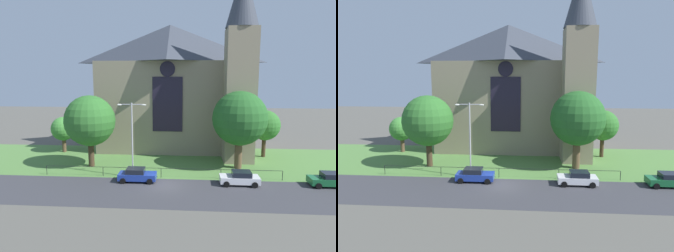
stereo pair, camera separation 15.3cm
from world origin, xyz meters
The scene contains 13 objects.
ground centered at (0.00, 10.00, 0.00)m, with size 160.00×160.00×0.00m, color #56544C.
road_asphalt centered at (0.00, -2.00, 0.00)m, with size 120.00×8.00×0.01m, color #38383D.
grass_verge centered at (0.00, 8.00, 0.00)m, with size 120.00×20.00×0.01m, color #517F3D.
church_building centered at (0.11, 17.86, 10.27)m, with size 23.20×16.20×26.00m.
iron_railing centered at (-0.67, 2.50, 0.96)m, with size 27.60×0.07×1.13m.
tree_right_near centered at (8.85, 6.88, 6.43)m, with size 6.88×6.88×9.91m.
tree_left_far centered at (-17.13, 13.59, 3.66)m, with size 3.72×3.72×5.56m.
tree_right_far centered at (13.53, 12.82, 4.68)m, with size 4.42×4.42×6.93m.
tree_left_near centered at (-10.25, 6.35, 6.01)m, with size 6.54×6.54×9.32m.
streetlamp_near centered at (-3.97, 2.40, 5.49)m, with size 3.37×0.26×8.70m.
parked_car_blue centered at (-3.22, 1.00, 0.74)m, with size 4.22×2.05×1.51m.
parked_car_white centered at (8.06, 0.76, 0.74)m, with size 4.21×2.04×1.51m.
parked_car_green centered at (17.55, 0.95, 0.74)m, with size 4.22×2.05×1.51m.
Camera 1 is at (2.49, -29.64, 11.18)m, focal length 30.88 mm.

